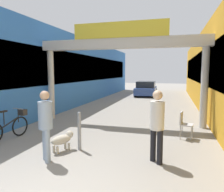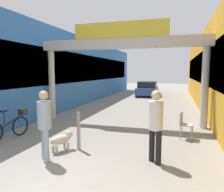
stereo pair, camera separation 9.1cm
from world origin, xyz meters
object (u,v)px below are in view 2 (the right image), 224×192
(pedestrian_with_dog, at_px, (44,121))
(cafe_chair_aluminium_nearer, at_px, (184,122))
(bicycle_black_second, at_px, (11,126))
(pedestrian_companion, at_px, (156,122))
(dog_on_leash, at_px, (62,139))
(bollard_post_metal, at_px, (79,130))
(parked_car_blue, at_px, (148,89))

(pedestrian_with_dog, bearing_deg, cafe_chair_aluminium_nearer, 40.58)
(bicycle_black_second, bearing_deg, pedestrian_companion, -7.25)
(pedestrian_companion, relative_size, dog_on_leash, 2.37)
(pedestrian_companion, xyz_separation_m, bollard_post_metal, (-2.16, 0.30, -0.46))
(bicycle_black_second, relative_size, bollard_post_metal, 1.53)
(bicycle_black_second, bearing_deg, parked_car_blue, 79.41)
(pedestrian_with_dog, xyz_separation_m, cafe_chair_aluminium_nearer, (3.35, 2.87, -0.46))
(bicycle_black_second, distance_m, parked_car_blue, 14.53)
(pedestrian_companion, distance_m, bicycle_black_second, 4.83)
(dog_on_leash, relative_size, cafe_chair_aluminium_nearer, 0.84)
(parked_car_blue, bearing_deg, cafe_chair_aluminium_nearer, -77.46)
(pedestrian_with_dog, xyz_separation_m, bollard_post_metal, (0.46, 0.94, -0.45))
(bollard_post_metal, bearing_deg, dog_on_leash, -152.93)
(bicycle_black_second, height_order, cafe_chair_aluminium_nearer, bicycle_black_second)
(pedestrian_with_dog, xyz_separation_m, pedestrian_companion, (2.62, 0.64, 0.01))
(pedestrian_with_dog, distance_m, cafe_chair_aluminium_nearer, 4.44)
(bollard_post_metal, distance_m, cafe_chair_aluminium_nearer, 3.47)
(parked_car_blue, bearing_deg, pedestrian_companion, -82.03)
(pedestrian_with_dog, bearing_deg, bicycle_black_second, 149.70)
(cafe_chair_aluminium_nearer, bearing_deg, dog_on_leash, -147.07)
(pedestrian_companion, height_order, cafe_chair_aluminium_nearer, pedestrian_companion)
(bicycle_black_second, relative_size, cafe_chair_aluminium_nearer, 1.89)
(dog_on_leash, bearing_deg, bollard_post_metal, 27.07)
(pedestrian_with_dog, height_order, pedestrian_companion, pedestrian_companion)
(pedestrian_with_dog, relative_size, cafe_chair_aluminium_nearer, 1.96)
(bollard_post_metal, height_order, cafe_chair_aluminium_nearer, bollard_post_metal)
(dog_on_leash, distance_m, parked_car_blue, 14.80)
(bollard_post_metal, xyz_separation_m, cafe_chair_aluminium_nearer, (2.89, 1.93, -0.02))
(bollard_post_metal, xyz_separation_m, parked_car_blue, (0.08, 14.58, 0.09))
(pedestrian_companion, xyz_separation_m, bicycle_black_second, (-4.75, 0.60, -0.58))
(cafe_chair_aluminium_nearer, relative_size, parked_car_blue, 0.22)
(dog_on_leash, relative_size, bicycle_black_second, 0.45)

